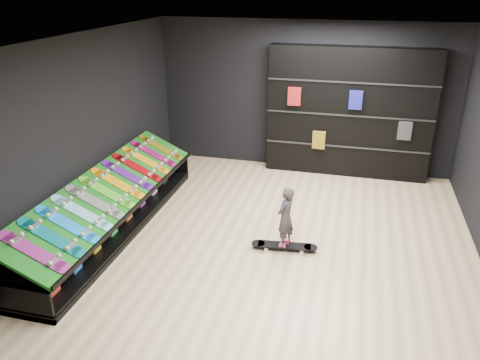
% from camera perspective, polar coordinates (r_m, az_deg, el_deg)
% --- Properties ---
extents(floor, '(6.00, 7.00, 0.01)m').
position_cam_1_polar(floor, '(7.06, 3.57, -8.50)').
color(floor, '#CBB289').
rests_on(floor, ground).
extents(ceiling, '(6.00, 7.00, 0.01)m').
position_cam_1_polar(ceiling, '(6.03, 4.31, 16.43)').
color(ceiling, white).
rests_on(ceiling, ground).
extents(wall_back, '(6.00, 0.02, 3.00)m').
position_cam_1_polar(wall_back, '(9.72, 7.83, 9.99)').
color(wall_back, black).
rests_on(wall_back, ground).
extents(wall_front, '(6.00, 0.02, 3.00)m').
position_cam_1_polar(wall_front, '(3.45, -7.57, -17.26)').
color(wall_front, black).
rests_on(wall_front, ground).
extents(wall_left, '(0.02, 7.00, 3.00)m').
position_cam_1_polar(wall_left, '(7.50, -19.31, 4.81)').
color(wall_left, black).
rests_on(wall_left, ground).
extents(display_rack, '(0.90, 4.50, 0.50)m').
position_cam_1_polar(display_rack, '(7.74, -15.28, -4.16)').
color(display_rack, black).
rests_on(display_rack, ground).
extents(turf_ramp, '(0.92, 4.50, 0.46)m').
position_cam_1_polar(turf_ramp, '(7.52, -15.32, -1.10)').
color(turf_ramp, '#0D530F').
rests_on(turf_ramp, display_rack).
extents(back_shelving, '(3.19, 0.37, 2.55)m').
position_cam_1_polar(back_shelving, '(9.54, 13.13, 7.95)').
color(back_shelving, black).
rests_on(back_shelving, ground).
extents(floor_skateboard, '(1.00, 0.32, 0.09)m').
position_cam_1_polar(floor_skateboard, '(7.05, 5.41, -8.13)').
color(floor_skateboard, black).
rests_on(floor_skateboard, ground).
extents(child, '(0.22, 0.25, 0.56)m').
position_cam_1_polar(child, '(6.89, 5.51, -5.88)').
color(child, black).
rests_on(child, floor_skateboard).
extents(display_board_0, '(0.93, 0.22, 0.50)m').
position_cam_1_polar(display_board_0, '(6.13, -23.77, -8.02)').
color(display_board_0, '#2626BF').
rests_on(display_board_0, turf_ramp).
extents(display_board_1, '(0.93, 0.22, 0.50)m').
position_cam_1_polar(display_board_1, '(6.36, -21.94, -6.52)').
color(display_board_1, '#0C8C99').
rests_on(display_board_1, turf_ramp).
extents(display_board_2, '(0.93, 0.22, 0.50)m').
position_cam_1_polar(display_board_2, '(6.60, -20.25, -5.11)').
color(display_board_2, blue).
rests_on(display_board_2, turf_ramp).
extents(display_board_3, '(0.93, 0.22, 0.50)m').
position_cam_1_polar(display_board_3, '(6.85, -18.68, -3.80)').
color(display_board_3, '#0CB2E5').
rests_on(display_board_3, turf_ramp).
extents(display_board_4, '(0.93, 0.22, 0.50)m').
position_cam_1_polar(display_board_4, '(7.11, -17.24, -2.59)').
color(display_board_4, black).
rests_on(display_board_4, turf_ramp).
extents(display_board_5, '(0.93, 0.22, 0.50)m').
position_cam_1_polar(display_board_5, '(7.37, -15.89, -1.45)').
color(display_board_5, green).
rests_on(display_board_5, turf_ramp).
extents(display_board_6, '(0.93, 0.22, 0.50)m').
position_cam_1_polar(display_board_6, '(7.64, -14.64, -0.40)').
color(display_board_6, yellow).
rests_on(display_board_6, turf_ramp).
extents(display_board_7, '(0.93, 0.22, 0.50)m').
position_cam_1_polar(display_board_7, '(7.92, -13.48, 0.58)').
color(display_board_7, purple).
rests_on(display_board_7, turf_ramp).
extents(display_board_8, '(0.93, 0.22, 0.50)m').
position_cam_1_polar(display_board_8, '(8.20, -12.40, 1.49)').
color(display_board_8, red).
rests_on(display_board_8, turf_ramp).
extents(display_board_9, '(0.93, 0.22, 0.50)m').
position_cam_1_polar(display_board_9, '(8.49, -11.39, 2.35)').
color(display_board_9, orange).
rests_on(display_board_9, turf_ramp).
extents(display_board_10, '(0.93, 0.22, 0.50)m').
position_cam_1_polar(display_board_10, '(8.78, -10.45, 3.14)').
color(display_board_10, '#E5198C').
rests_on(display_board_10, turf_ramp).
extents(display_board_11, '(0.93, 0.22, 0.50)m').
position_cam_1_polar(display_board_11, '(9.07, -9.56, 3.88)').
color(display_board_11, yellow).
rests_on(display_board_11, turf_ramp).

